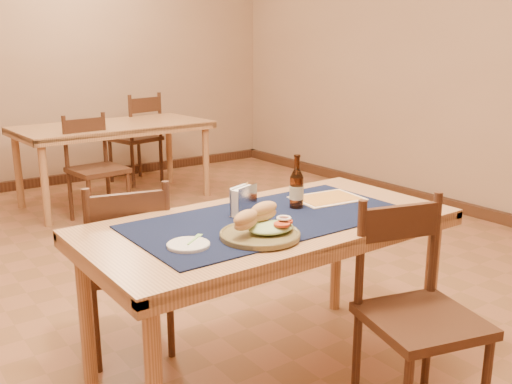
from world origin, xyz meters
TOP-DOWN VIEW (x-y plane):
  - room at (0.00, 0.00)m, footprint 6.04×7.04m
  - main_table at (0.00, -0.80)m, footprint 1.60×0.80m
  - placemat at (0.00, -0.80)m, footprint 1.20×0.60m
  - baseboard at (0.00, 0.00)m, footprint 6.00×7.00m
  - back_table at (0.62, 2.44)m, footprint 1.79×0.96m
  - chair_main_far at (-0.43, -0.23)m, footprint 0.49×0.49m
  - chair_main_near at (0.29, -1.37)m, footprint 0.51×0.51m
  - chair_back_near at (0.25, 1.96)m, footprint 0.46×0.46m
  - chair_back_far at (1.12, 3.03)m, footprint 0.54×0.54m
  - sandwich_plate at (-0.17, -0.97)m, footprint 0.31×0.31m
  - side_plate at (-0.46, -0.90)m, footprint 0.16×0.16m
  - fork at (-0.41, -0.87)m, footprint 0.10×0.08m
  - beer_bottle at (0.20, -0.74)m, footprint 0.07×0.07m
  - napkin_holder at (-0.06, -0.69)m, footprint 0.16×0.10m
  - menu_card at (0.41, -0.72)m, footprint 0.34×0.27m

SIDE VIEW (x-z plane):
  - baseboard at x=0.00m, z-range 0.00..0.10m
  - chair_main_far at x=-0.43m, z-range 0.02..0.90m
  - chair_main_near at x=0.29m, z-range 0.02..0.91m
  - chair_back_near at x=0.25m, z-range 0.02..0.92m
  - chair_back_far at x=1.12m, z-range 0.02..0.99m
  - main_table at x=0.00m, z-range 0.29..1.04m
  - back_table at x=0.62m, z-range 0.29..1.04m
  - placemat at x=0.00m, z-range 0.75..0.76m
  - menu_card at x=0.41m, z-range 0.76..0.76m
  - side_plate at x=-0.46m, z-range 0.76..0.77m
  - fork at x=-0.41m, z-range 0.77..0.77m
  - sandwich_plate at x=-0.17m, z-range 0.73..0.85m
  - napkin_holder at x=-0.06m, z-range 0.75..0.88m
  - beer_bottle at x=0.20m, z-range 0.72..0.97m
  - room at x=0.00m, z-range -0.02..2.82m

